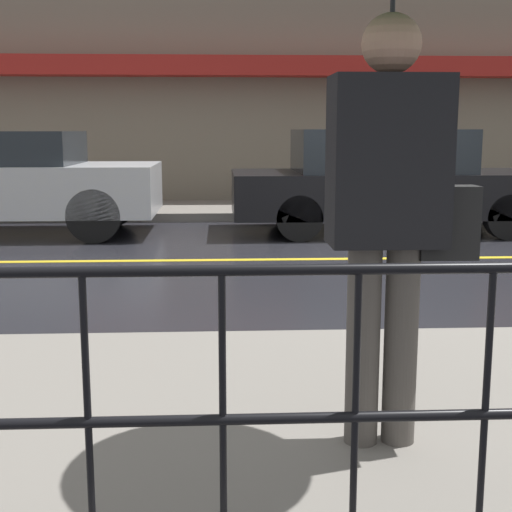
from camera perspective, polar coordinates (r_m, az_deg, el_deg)
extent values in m
plane|color=black|center=(8.34, 10.53, -0.21)|extent=(80.00, 80.00, 0.00)
cube|color=slate|center=(12.70, 5.87, 3.71)|extent=(28.00, 2.18, 0.14)
cube|color=gold|center=(8.34, 10.54, -0.18)|extent=(25.20, 0.12, 0.01)
cube|color=#706656|center=(13.92, 5.28, 15.64)|extent=(28.00, 0.30, 5.66)
cube|color=maroon|center=(13.48, 5.53, 14.85)|extent=(16.80, 0.55, 0.35)
cylinder|color=black|center=(2.37, -13.32, -11.84)|extent=(0.02, 0.02, 0.89)
cylinder|color=black|center=(2.33, -2.68, -11.94)|extent=(0.02, 0.02, 0.89)
cylinder|color=black|center=(2.37, 7.96, -11.65)|extent=(0.02, 0.02, 0.89)
cylinder|color=black|center=(2.48, 17.90, -11.02)|extent=(0.02, 0.02, 0.89)
cylinder|color=#4C4742|center=(3.04, 8.55, -7.09)|extent=(0.14, 0.14, 0.85)
cylinder|color=#4C4742|center=(3.07, 11.50, -6.98)|extent=(0.14, 0.14, 0.85)
cube|color=black|center=(2.93, 10.49, 7.45)|extent=(0.46, 0.28, 0.68)
sphere|color=tan|center=(2.94, 10.78, 16.35)|extent=(0.24, 0.24, 0.24)
cylinder|color=#262628|center=(2.93, 10.73, 14.82)|extent=(0.02, 0.02, 0.75)
cube|color=black|center=(3.02, 15.06, 2.61)|extent=(0.24, 0.12, 0.30)
cube|color=#B2B5BA|center=(10.61, -18.71, 5.11)|extent=(3.97, 1.87, 0.69)
cube|color=#1E2328|center=(10.62, -19.71, 8.15)|extent=(2.06, 1.72, 0.46)
cylinder|color=black|center=(11.18, -11.40, 4.17)|extent=(0.71, 0.22, 0.71)
cylinder|color=black|center=(9.56, -12.83, 3.16)|extent=(0.71, 0.22, 0.71)
cube|color=black|center=(10.51, 10.67, 4.99)|extent=(4.55, 1.88, 0.61)
cube|color=#1E2328|center=(10.43, 9.80, 8.31)|extent=(2.37, 1.73, 0.60)
cylinder|color=black|center=(11.72, 16.41, 4.00)|extent=(0.62, 0.22, 0.62)
cylinder|color=black|center=(10.18, 19.47, 2.98)|extent=(0.62, 0.22, 0.62)
cylinder|color=black|center=(11.12, 2.52, 4.09)|extent=(0.62, 0.22, 0.62)
cylinder|color=black|center=(9.48, 3.47, 3.05)|extent=(0.62, 0.22, 0.62)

